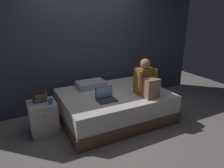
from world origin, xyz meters
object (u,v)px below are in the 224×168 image
object	(u,v)px
person_sitting	(146,81)
nightstand	(43,117)
bed	(114,105)
book_stack	(40,97)
laptop	(106,97)
pillow	(91,84)
mug	(51,101)

from	to	relation	value
person_sitting	nightstand	bearing A→B (deg)	165.28
bed	book_stack	size ratio (longest dim) A/B	8.67
nightstand	person_sitting	xyz separation A→B (m)	(1.76, -0.46, 0.51)
book_stack	laptop	bearing A→B (deg)	-21.96
laptop	pillow	xyz separation A→B (m)	(0.01, 0.70, 0.01)
bed	person_sitting	size ratio (longest dim) A/B	3.05
pillow	mug	distance (m)	1.00
bed	book_stack	bearing A→B (deg)	173.16
laptop	person_sitting	bearing A→B (deg)	-7.84
bed	nightstand	size ratio (longest dim) A/B	3.72
person_sitting	book_stack	size ratio (longest dim) A/B	2.84
nightstand	person_sitting	world-z (taller)	person_sitting
nightstand	mug	world-z (taller)	mug
bed	mug	distance (m)	1.21
bed	person_sitting	distance (m)	0.78
laptop	book_stack	distance (m)	1.09
bed	mug	size ratio (longest dim) A/B	22.22
nightstand	pillow	xyz separation A→B (m)	(1.01, 0.34, 0.32)
bed	book_stack	world-z (taller)	book_stack
bed	nightstand	distance (m)	1.30
book_stack	mug	size ratio (longest dim) A/B	2.56
nightstand	person_sitting	distance (m)	1.89
pillow	mug	bearing A→B (deg)	-152.40
book_stack	mug	xyz separation A→B (m)	(0.14, -0.17, -0.04)
person_sitting	laptop	bearing A→B (deg)	172.16
laptop	bed	bearing A→B (deg)	40.23
bed	pillow	world-z (taller)	pillow
pillow	book_stack	bearing A→B (deg)	-163.92
bed	book_stack	xyz separation A→B (m)	(-1.31, 0.16, 0.37)
bed	nightstand	bearing A→B (deg)	175.23
bed	mug	world-z (taller)	mug
person_sitting	mug	size ratio (longest dim) A/B	7.28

